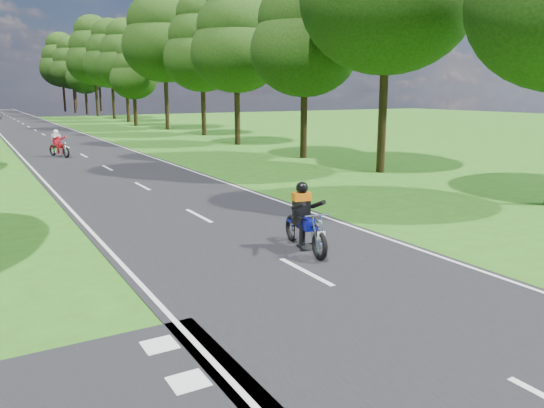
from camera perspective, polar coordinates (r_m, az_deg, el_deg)
ground at (r=10.03m, az=10.05°, el=-10.55°), size 160.00×160.00×0.00m
main_road at (r=57.47m, az=-24.11°, el=7.25°), size 7.00×140.00×0.02m
road_markings at (r=55.60m, az=-24.04°, el=7.14°), size 7.40×140.00×0.01m
treeline at (r=67.65m, az=-24.47°, el=14.81°), size 40.00×115.35×14.78m
rider_near_blue at (r=12.81m, az=3.60°, el=-1.38°), size 0.99×2.07×1.66m
rider_far_red at (r=33.59m, az=-21.97°, el=6.08°), size 1.22×2.01×1.59m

